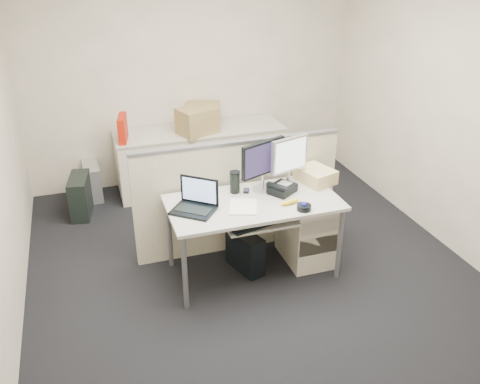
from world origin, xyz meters
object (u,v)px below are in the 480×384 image
object	(u,v)px
desk	(253,208)
desk_phone	(282,189)
laptop	(193,198)
monitor_main	(263,166)

from	to	relation	value
desk	desk_phone	size ratio (longest dim) A/B	6.52
laptop	desk_phone	xyz separation A→B (m)	(0.84, 0.10, -0.09)
desk_phone	laptop	bearing A→B (deg)	153.47
monitor_main	desk_phone	distance (m)	0.27
desk_phone	desk	bearing A→B (deg)	161.60
monitor_main	laptop	distance (m)	0.73
monitor_main	desk_phone	size ratio (longest dim) A/B	2.05
desk	laptop	world-z (taller)	laptop
laptop	desk_phone	world-z (taller)	laptop
laptop	monitor_main	bearing A→B (deg)	54.78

